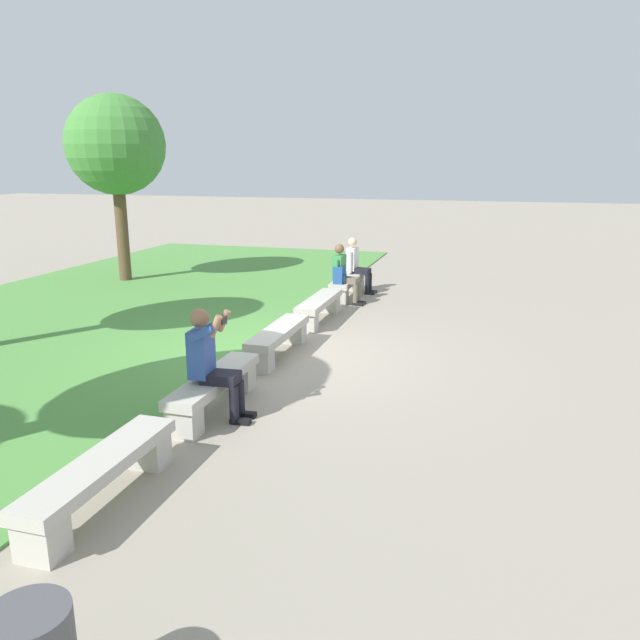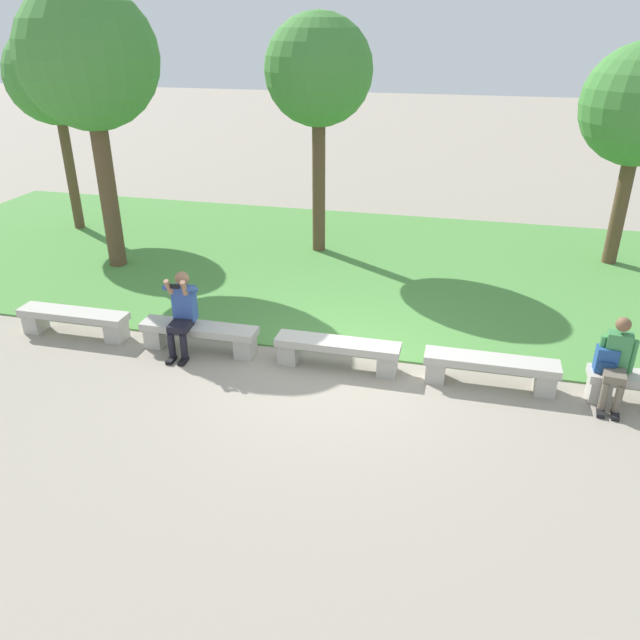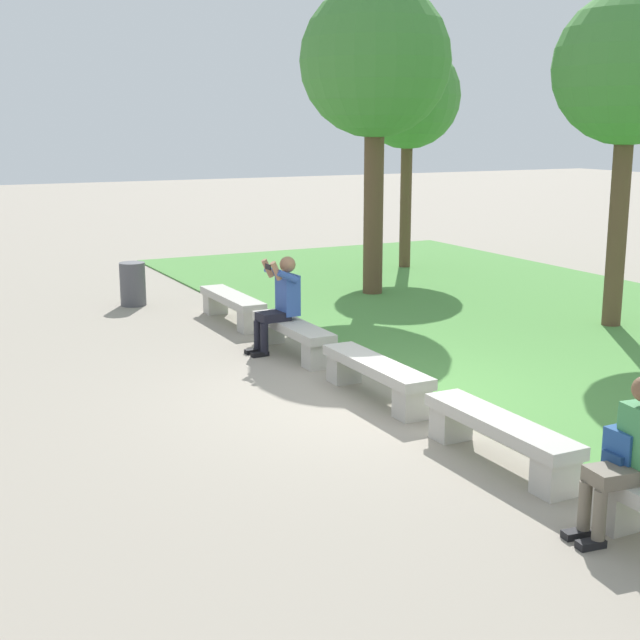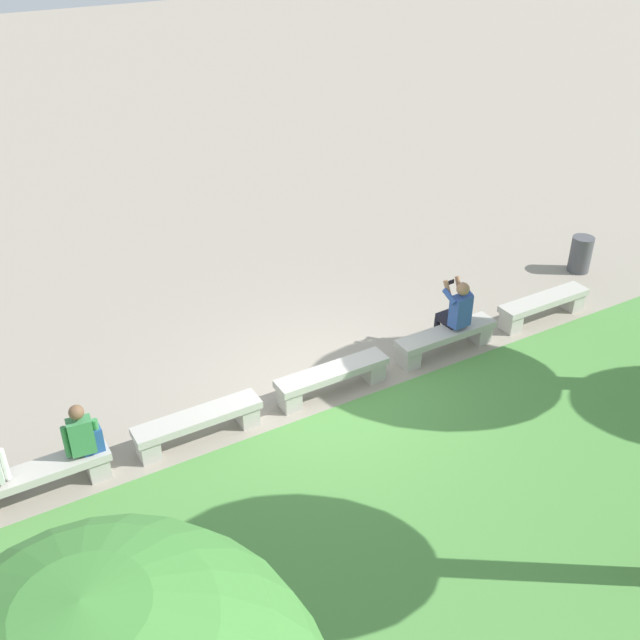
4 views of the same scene
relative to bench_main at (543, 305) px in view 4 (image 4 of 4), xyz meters
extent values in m
plane|color=gray|center=(4.51, 0.00, -0.30)|extent=(80.00, 80.00, 0.00)
cube|color=#518E42|center=(4.51, 4.38, -0.28)|extent=(22.92, 8.00, 0.03)
cube|color=#B7B2A8|center=(0.00, 0.00, 0.09)|extent=(1.90, 0.40, 0.12)
cube|color=#B7B2A8|center=(-0.77, 0.00, -0.13)|extent=(0.28, 0.34, 0.33)
cube|color=#B7B2A8|center=(0.77, 0.00, -0.13)|extent=(0.28, 0.34, 0.33)
cube|color=#B7B2A8|center=(2.26, 0.00, 0.09)|extent=(1.90, 0.40, 0.12)
cube|color=#B7B2A8|center=(1.49, 0.00, -0.13)|extent=(0.28, 0.34, 0.33)
cube|color=#B7B2A8|center=(3.02, 0.00, -0.13)|extent=(0.28, 0.34, 0.33)
cube|color=#B7B2A8|center=(4.51, 0.00, 0.09)|extent=(1.90, 0.40, 0.12)
cube|color=#B7B2A8|center=(3.74, 0.00, -0.13)|extent=(0.28, 0.34, 0.33)
cube|color=#B7B2A8|center=(5.28, 0.00, -0.13)|extent=(0.28, 0.34, 0.33)
cube|color=#B7B2A8|center=(6.77, 0.00, 0.09)|extent=(1.90, 0.40, 0.12)
cube|color=#B7B2A8|center=(6.00, 0.00, -0.13)|extent=(0.28, 0.34, 0.33)
cube|color=#B7B2A8|center=(7.53, 0.00, -0.13)|extent=(0.28, 0.34, 0.33)
cube|color=#B7B2A8|center=(9.02, 0.00, 0.09)|extent=(1.90, 0.40, 0.12)
cube|color=#B7B2A8|center=(8.25, 0.00, -0.13)|extent=(0.28, 0.34, 0.33)
cube|color=black|center=(1.96, -0.46, -0.27)|extent=(0.11, 0.25, 0.06)
cylinder|color=black|center=(1.96, -0.39, -0.06)|extent=(0.11, 0.11, 0.42)
cube|color=black|center=(2.16, -0.44, -0.27)|extent=(0.11, 0.25, 0.06)
cylinder|color=black|center=(2.16, -0.37, -0.06)|extent=(0.11, 0.11, 0.42)
cube|color=black|center=(2.04, -0.19, 0.21)|extent=(0.33, 0.44, 0.12)
cube|color=#33519E|center=(2.03, 0.04, 0.49)|extent=(0.35, 0.24, 0.56)
sphere|color=#9E7051|center=(2.03, 0.04, 0.91)|extent=(0.22, 0.22, 0.22)
cylinder|color=#33519E|center=(1.85, -0.07, 0.78)|extent=(0.11, 0.31, 0.21)
cylinder|color=#9E7051|center=(1.92, -0.21, 0.86)|extent=(0.09, 0.19, 0.27)
cylinder|color=#33519E|center=(2.23, -0.05, 0.78)|extent=(0.11, 0.31, 0.21)
cylinder|color=#9E7051|center=(2.17, -0.19, 0.86)|extent=(0.11, 0.19, 0.27)
cube|color=black|center=(2.05, -0.26, 0.90)|extent=(0.15, 0.02, 0.08)
cube|color=black|center=(8.24, -0.41, -0.27)|extent=(0.13, 0.23, 0.06)
cylinder|color=#6B6051|center=(8.25, -0.35, -0.06)|extent=(0.10, 0.10, 0.42)
cube|color=black|center=(8.42, -0.43, -0.27)|extent=(0.13, 0.23, 0.06)
cylinder|color=#6B6051|center=(8.43, -0.37, -0.06)|extent=(0.10, 0.10, 0.42)
cube|color=#6B6051|center=(8.36, -0.18, 0.21)|extent=(0.33, 0.43, 0.12)
cube|color=#3D894C|center=(8.39, 0.04, 0.47)|extent=(0.34, 0.24, 0.52)
sphere|color=brown|center=(8.39, 0.04, 0.86)|extent=(0.20, 0.20, 0.20)
cylinder|color=#3D894C|center=(8.18, 0.04, 0.42)|extent=(0.08, 0.08, 0.48)
cylinder|color=#3D894C|center=(8.58, 0.00, 0.42)|extent=(0.08, 0.08, 0.48)
cube|color=black|center=(9.42, -0.41, -0.27)|extent=(0.12, 0.23, 0.06)
cylinder|color=black|center=(9.43, -0.35, -0.06)|extent=(0.10, 0.10, 0.42)
cylinder|color=silver|center=(9.36, 0.04, 0.42)|extent=(0.08, 0.08, 0.48)
cube|color=#234C8C|center=(8.26, 0.01, 0.33)|extent=(0.28, 0.20, 0.36)
cube|color=navy|center=(8.26, -0.10, 0.26)|extent=(0.20, 0.06, 0.16)
torus|color=black|center=(8.26, 0.01, 0.53)|extent=(0.10, 0.02, 0.10)
cylinder|color=#4C4C51|center=(-2.04, -1.04, 0.08)|extent=(0.44, 0.44, 0.75)
camera|label=1|loc=(-4.19, -3.21, 2.65)|focal=35.00mm
camera|label=2|loc=(6.23, -8.14, 4.51)|focal=35.00mm
camera|label=3|loc=(12.96, -4.98, 2.79)|focal=50.00mm
camera|label=4|loc=(9.48, 8.18, 6.88)|focal=42.00mm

